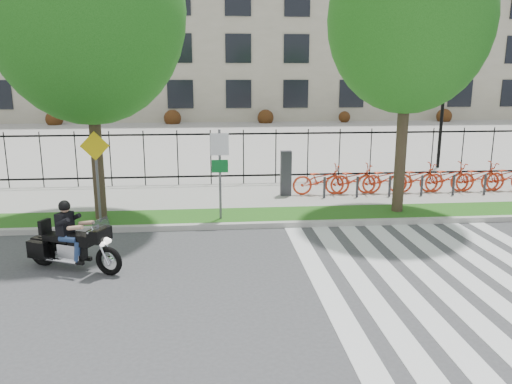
{
  "coord_description": "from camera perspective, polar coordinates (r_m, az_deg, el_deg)",
  "views": [
    {
      "loc": [
        0.01,
        -8.92,
        4.07
      ],
      "look_at": [
        1.1,
        3.0,
        1.27
      ],
      "focal_mm": 35.0,
      "sensor_mm": 36.0,
      "label": 1
    }
  ],
  "objects": [
    {
      "name": "ground",
      "position": [
        9.81,
        -4.89,
        -11.41
      ],
      "size": [
        120.0,
        120.0,
        0.0
      ],
      "primitive_type": "plane",
      "color": "#3D3D40",
      "rests_on": "ground"
    },
    {
      "name": "curb",
      "position": [
        13.62,
        -5.03,
        -3.94
      ],
      "size": [
        60.0,
        0.2,
        0.15
      ],
      "primitive_type": "cube",
      "color": "#A7A69E",
      "rests_on": "ground"
    },
    {
      "name": "grass_verge",
      "position": [
        14.44,
        -5.05,
        -2.95
      ],
      "size": [
        60.0,
        1.5,
        0.15
      ],
      "primitive_type": "cube",
      "color": "#1C5214",
      "rests_on": "ground"
    },
    {
      "name": "sidewalk",
      "position": [
        16.85,
        -5.1,
        -0.59
      ],
      "size": [
        60.0,
        3.5,
        0.15
      ],
      "primitive_type": "cube",
      "color": "#A09D95",
      "rests_on": "ground"
    },
    {
      "name": "plaza",
      "position": [
        34.16,
        -5.23,
        6.37
      ],
      "size": [
        80.0,
        34.0,
        0.1
      ],
      "primitive_type": "cube",
      "color": "#A09D95",
      "rests_on": "ground"
    },
    {
      "name": "crosswalk_stripes",
      "position": [
        10.92,
        21.72,
        -9.66
      ],
      "size": [
        5.7,
        8.0,
        0.01
      ],
      "primitive_type": null,
      "color": "silver",
      "rests_on": "ground"
    },
    {
      "name": "iron_fence",
      "position": [
        18.36,
        -5.19,
        3.97
      ],
      "size": [
        30.0,
        0.06,
        2.0
      ],
      "primitive_type": null,
      "color": "black",
      "rests_on": "sidewalk"
    },
    {
      "name": "office_building",
      "position": [
        54.16,
        -5.51,
        19.37
      ],
      "size": [
        60.0,
        21.9,
        20.15
      ],
      "color": "gray",
      "rests_on": "ground"
    },
    {
      "name": "lamp_post_right",
      "position": [
        23.2,
        20.64,
        10.22
      ],
      "size": [
        1.06,
        0.7,
        4.25
      ],
      "color": "black",
      "rests_on": "ground"
    },
    {
      "name": "street_tree_1",
      "position": [
        14.31,
        -18.83,
        19.05
      ],
      "size": [
        5.12,
        5.12,
        8.5
      ],
      "color": "#32271B",
      "rests_on": "grass_verge"
    },
    {
      "name": "street_tree_2",
      "position": [
        14.99,
        17.15,
        18.34
      ],
      "size": [
        4.47,
        4.47,
        8.0
      ],
      "color": "#32271B",
      "rests_on": "grass_verge"
    },
    {
      "name": "bike_share_station",
      "position": [
        18.09,
        19.26,
        1.57
      ],
      "size": [
        10.05,
        0.88,
        1.5
      ],
      "color": "#2D2D33",
      "rests_on": "sidewalk"
    },
    {
      "name": "sign_pole_regulatory",
      "position": [
        13.7,
        -4.16,
        3.34
      ],
      "size": [
        0.5,
        0.09,
        2.5
      ],
      "color": "#59595B",
      "rests_on": "grass_verge"
    },
    {
      "name": "sign_pole_warning",
      "position": [
        14.04,
        -17.79,
        3.0
      ],
      "size": [
        0.78,
        0.09,
        2.49
      ],
      "color": "#59595B",
      "rests_on": "grass_verge"
    },
    {
      "name": "motorcycle_rider",
      "position": [
        11.34,
        -20.22,
        -5.45
      ],
      "size": [
        2.21,
        1.29,
        1.83
      ],
      "color": "black",
      "rests_on": "ground"
    }
  ]
}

